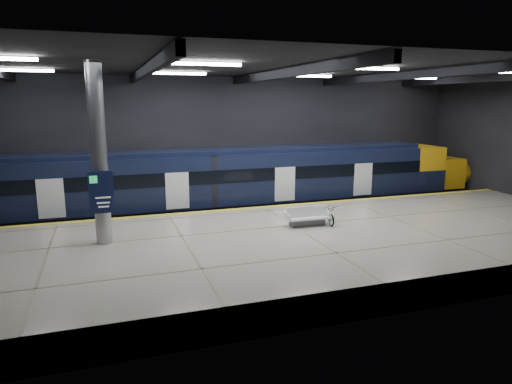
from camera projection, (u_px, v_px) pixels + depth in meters
name	position (u px, v px, depth m)	size (l,w,h in m)	color
ground	(284.00, 242.00, 21.48)	(30.00, 30.00, 0.00)	black
room_shell	(286.00, 120.00, 20.37)	(30.10, 16.10, 8.05)	black
platform	(307.00, 247.00, 19.05)	(30.00, 11.00, 1.10)	#BEB2A1
safety_strip	(264.00, 207.00, 23.82)	(30.00, 0.40, 0.01)	yellow
rails	(248.00, 214.00, 26.57)	(30.00, 1.52, 0.16)	gray
train	(256.00, 180.00, 26.34)	(29.40, 2.84, 3.79)	black
bench	(307.00, 219.00, 20.24)	(2.01, 0.88, 0.88)	#595B60
bicycle	(327.00, 214.00, 20.59)	(0.57, 1.64, 0.86)	#99999E
pannier_bag	(315.00, 221.00, 20.45)	(0.30, 0.18, 0.35)	black
info_column	(99.00, 157.00, 17.12)	(0.90, 0.78, 6.90)	#9EA0A5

